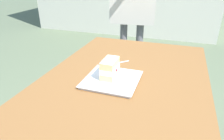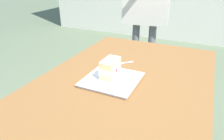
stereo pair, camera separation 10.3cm
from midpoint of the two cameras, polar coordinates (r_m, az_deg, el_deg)
name	(u,v)px [view 1 (the left image)]	position (r m, az deg, el deg)	size (l,w,h in m)	color
patio_table	(123,96)	(1.13, 0.51, -7.31)	(1.33, 0.86, 0.74)	brown
dessert_plate	(112,80)	(1.06, -2.80, -2.81)	(0.27, 0.27, 0.02)	white
cake_slice	(110,68)	(1.05, -3.44, 0.40)	(0.13, 0.08, 0.10)	#EAD18C
dessert_fork	(115,64)	(1.25, -1.58, 1.73)	(0.13, 0.13, 0.01)	silver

